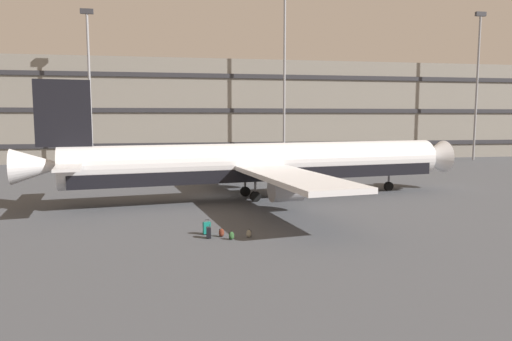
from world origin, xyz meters
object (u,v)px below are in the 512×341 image
(airliner, at_px, (260,164))
(suitcase_scuffed, at_px, (209,232))
(suitcase_navy, at_px, (207,228))
(backpack_black, at_px, (232,236))
(backpack_orange, at_px, (249,234))
(backpack_silver, at_px, (222,233))

(airliner, height_order, suitcase_scuffed, airliner)
(suitcase_navy, relative_size, backpack_black, 1.78)
(suitcase_scuffed, bearing_deg, backpack_orange, -6.27)
(backpack_silver, bearing_deg, suitcase_scuffed, -167.11)
(suitcase_scuffed, relative_size, backpack_black, 1.53)
(suitcase_navy, relative_size, backpack_silver, 1.71)
(suitcase_scuffed, xyz_separation_m, backpack_orange, (2.37, -0.26, -0.14))
(suitcase_scuffed, height_order, suitcase_navy, suitcase_navy)
(suitcase_navy, bearing_deg, airliner, 65.20)
(airliner, bearing_deg, backpack_orange, -103.53)
(suitcase_navy, xyz_separation_m, backpack_silver, (0.84, -0.74, -0.17))
(suitcase_scuffed, xyz_separation_m, backpack_black, (1.31, -0.59, -0.13))
(airliner, relative_size, backpack_black, 74.29)
(suitcase_navy, xyz_separation_m, backpack_orange, (2.42, -1.19, -0.20))
(suitcase_scuffed, distance_m, backpack_silver, 0.82)
(airliner, xyz_separation_m, suitcase_navy, (-5.64, -12.21, -2.64))
(airliner, xyz_separation_m, suitcase_scuffed, (-5.60, -13.14, -2.70))
(backpack_black, relative_size, backpack_orange, 1.05)
(airliner, xyz_separation_m, backpack_silver, (-4.81, -12.96, -2.81))
(suitcase_navy, relative_size, backpack_orange, 1.86)
(suitcase_scuffed, height_order, backpack_silver, suitcase_scuffed)
(suitcase_navy, bearing_deg, backpack_black, -48.29)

